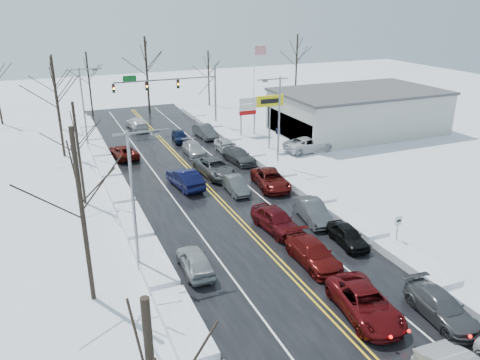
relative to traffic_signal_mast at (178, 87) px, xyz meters
name	(u,v)px	position (x,y,z in m)	size (l,w,h in m)	color
ground	(239,220)	(-3.45, -27.99, -5.48)	(160.00, 160.00, 0.00)	silver
road_surface	(229,210)	(-3.45, -25.99, -5.47)	(14.00, 84.00, 0.01)	black
snow_bank_left	(135,227)	(-11.05, -25.99, -5.48)	(1.84, 72.00, 0.57)	white
snow_bank_right	(311,196)	(4.15, -25.99, -5.48)	(1.84, 72.00, 0.57)	white
traffic_signal_mast	(178,87)	(0.00, 0.00, 0.00)	(13.28, 0.39, 8.00)	slate
tires_plus_sign	(270,104)	(7.05, -12.00, -0.49)	(3.20, 0.34, 6.00)	slate
used_vehicles_sign	(248,109)	(7.05, -5.99, -2.16)	(2.20, 0.22, 4.65)	slate
speed_limit_sign	(398,226)	(4.75, -35.99, -3.84)	(0.55, 0.09, 2.35)	slate
flagpole	(255,76)	(11.72, 2.01, 0.45)	(1.87, 1.20, 10.00)	silver
dealership_building	(358,111)	(20.53, -9.99, -2.82)	(20.40, 12.40, 5.30)	#AFAFAA
streetlight_ne	(277,115)	(4.85, -17.99, -0.17)	(3.20, 0.25, 9.00)	slate
streetlight_sw	(136,191)	(-11.74, -31.99, -0.17)	(3.20, 0.25, 9.00)	slate
streetlight_nw	(85,102)	(-11.74, -3.99, -0.17)	(3.20, 0.25, 9.00)	slate
tree_left_b	(78,184)	(-14.95, -33.99, 1.51)	(4.00, 4.00, 10.00)	#2D231C
tree_left_c	(76,134)	(-13.95, -19.99, 0.46)	(3.40, 3.40, 8.50)	#2D231C
tree_left_d	(55,88)	(-14.65, -5.99, 1.86)	(4.20, 4.20, 10.50)	#2D231C
tree_left_e	(54,78)	(-14.25, 6.01, 1.16)	(3.80, 3.80, 9.50)	#2D231C
tree_far_b	(88,71)	(-9.45, 13.01, 0.81)	(3.60, 3.60, 9.00)	#2D231C
tree_far_c	(146,60)	(-1.45, 11.01, 2.21)	(4.40, 4.40, 11.00)	#2D231C
tree_far_d	(208,67)	(8.55, 12.51, 0.46)	(3.40, 3.40, 8.50)	#2D231C
tree_far_e	(297,54)	(24.55, 13.01, 1.86)	(4.20, 4.20, 10.50)	#2D231C
queued_car_2	(364,315)	(-1.78, -41.21, -5.48)	(2.48, 5.38, 1.49)	#4C0A0C
queued_car_3	(313,263)	(-1.55, -35.60, -5.48)	(2.04, 5.02, 1.46)	#4F0B0A
queued_car_4	(276,230)	(-1.61, -30.54, -5.48)	(1.97, 4.90, 1.67)	#44090E
queued_car_5	(235,192)	(-1.53, -22.63, -5.48)	(1.44, 4.12, 1.36)	#46494B
queued_car_6	(215,175)	(-1.71, -18.05, -5.48)	(2.63, 5.70, 1.58)	#414446
queued_car_7	(194,155)	(-1.60, -11.06, -5.48)	(1.90, 4.67, 1.35)	gray
queued_car_8	(180,141)	(-1.59, -5.54, -5.48)	(1.59, 3.96, 1.35)	black
queued_car_11	(439,318)	(1.75, -43.01, -5.48)	(1.92, 4.72, 1.37)	#3F4144
queued_car_12	(347,244)	(1.97, -34.37, -5.48)	(1.57, 3.91, 1.33)	black
queued_car_13	(312,220)	(1.72, -30.13, -5.48)	(1.61, 4.62, 1.52)	#45474A
queued_car_14	(271,187)	(1.82, -22.85, -5.48)	(2.49, 5.39, 1.50)	#450A09
queued_car_15	(239,162)	(1.91, -15.33, -5.48)	(1.96, 4.83, 1.40)	#3B3D40
queued_car_16	(226,152)	(1.93, -11.67, -5.48)	(1.75, 4.35, 1.48)	#B0B2B8
queued_car_17	(205,137)	(1.76, -5.06, -5.48)	(1.65, 4.73, 1.56)	#3E4143
oncoming_car_0	(185,187)	(-5.25, -19.83, -5.48)	(1.79, 5.12, 1.69)	black
oncoming_car_1	(124,158)	(-8.81, -9.11, -5.48)	(2.29, 4.97, 1.38)	#4D0F0A
oncoming_car_2	(137,129)	(-5.04, 2.45, -5.48)	(2.10, 5.16, 1.50)	silver
oncoming_car_3	(195,271)	(-8.76, -33.51, -5.48)	(1.69, 4.19, 1.43)	gray
parked_car_0	(309,151)	(10.57, -14.85, -5.48)	(2.65, 5.74, 1.60)	silver
parked_car_1	(312,139)	(13.43, -10.92, -5.48)	(2.40, 5.90, 1.71)	#393C3E
parked_car_2	(280,131)	(11.60, -5.98, -5.48)	(1.95, 4.84, 1.65)	black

